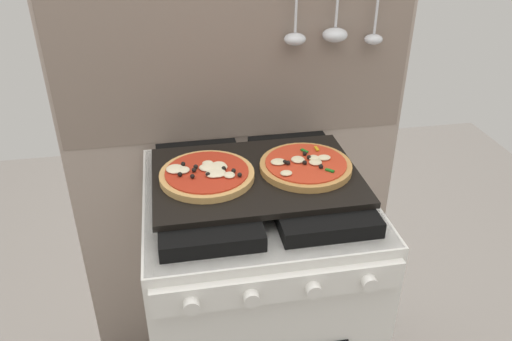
{
  "coord_description": "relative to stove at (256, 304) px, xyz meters",
  "views": [
    {
      "loc": [
        -0.21,
        -1.14,
        1.59
      ],
      "look_at": [
        0.0,
        0.0,
        0.93
      ],
      "focal_mm": 35.79,
      "sensor_mm": 36.0,
      "label": 1
    }
  ],
  "objects": [
    {
      "name": "kitchen_backsplash",
      "position": [
        0.0,
        0.34,
        0.34
      ],
      "size": [
        1.1,
        0.09,
        1.55
      ],
      "color": "gray",
      "rests_on": "ground_plane"
    },
    {
      "name": "pizza_left",
      "position": [
        -0.13,
        -0.0,
        0.48
      ],
      "size": [
        0.25,
        0.25,
        0.03
      ],
      "color": "tan",
      "rests_on": "baking_tray"
    },
    {
      "name": "baking_tray",
      "position": [
        0.0,
        0.0,
        0.46
      ],
      "size": [
        0.54,
        0.38,
        0.02
      ],
      "primitive_type": "cube",
      "color": "black",
      "rests_on": "stove"
    },
    {
      "name": "pizza_right",
      "position": [
        0.13,
        -0.0,
        0.48
      ],
      "size": [
        0.25,
        0.25,
        0.03
      ],
      "color": "#C18947",
      "rests_on": "baking_tray"
    },
    {
      "name": "stove",
      "position": [
        0.0,
        0.0,
        0.0
      ],
      "size": [
        0.6,
        0.64,
        0.9
      ],
      "color": "white",
      "rests_on": "ground_plane"
    }
  ]
}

